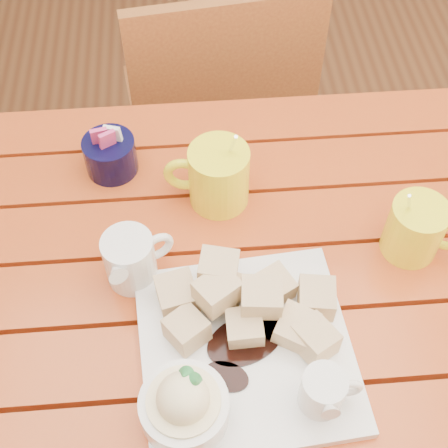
{
  "coord_description": "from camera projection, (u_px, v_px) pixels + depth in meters",
  "views": [
    {
      "loc": [
        -0.02,
        -0.48,
        1.55
      ],
      "look_at": [
        0.02,
        0.06,
        0.82
      ],
      "focal_mm": 50.0,
      "sensor_mm": 36.0,
      "label": 1
    }
  ],
  "objects": [
    {
      "name": "dessert_plate",
      "position": [
        235.0,
        353.0,
        0.83
      ],
      "size": [
        0.31,
        0.31,
        0.12
      ],
      "rotation": [
        0.0,
        0.0,
        0.08
      ],
      "color": "white",
      "rests_on": "table"
    },
    {
      "name": "table",
      "position": [
        215.0,
        317.0,
        1.02
      ],
      "size": [
        1.2,
        0.79,
        0.75
      ],
      "color": "#9E2914",
      "rests_on": "ground"
    },
    {
      "name": "sugar_caddy",
      "position": [
        110.0,
        154.0,
        1.04
      ],
      "size": [
        0.09,
        0.09,
        0.1
      ],
      "color": "black",
      "rests_on": "table"
    },
    {
      "name": "ground",
      "position": [
        218.0,
        441.0,
        1.53
      ],
      "size": [
        5.0,
        5.0,
        0.0
      ],
      "primitive_type": "plane",
      "color": "#562D18",
      "rests_on": "ground"
    },
    {
      "name": "coffee_mug_left",
      "position": [
        217.0,
        176.0,
        0.98
      ],
      "size": [
        0.14,
        0.1,
        0.16
      ],
      "rotation": [
        0.0,
        0.0,
        -0.15
      ],
      "color": "#FFF420",
      "rests_on": "table"
    },
    {
      "name": "cream_pitcher",
      "position": [
        131.0,
        259.0,
        0.9
      ],
      "size": [
        0.11,
        0.09,
        0.09
      ],
      "rotation": [
        0.0,
        0.0,
        0.43
      ],
      "color": "white",
      "rests_on": "table"
    },
    {
      "name": "chair_far",
      "position": [
        217.0,
        113.0,
        1.53
      ],
      "size": [
        0.46,
        0.46,
        0.87
      ],
      "rotation": [
        0.0,
        0.0,
        3.27
      ],
      "color": "brown",
      "rests_on": "ground"
    },
    {
      "name": "coffee_mug_right",
      "position": [
        417.0,
        229.0,
        0.93
      ],
      "size": [
        0.12,
        0.09,
        0.14
      ],
      "rotation": [
        0.0,
        0.0,
        -0.36
      ],
      "color": "#FFF420",
      "rests_on": "table"
    }
  ]
}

